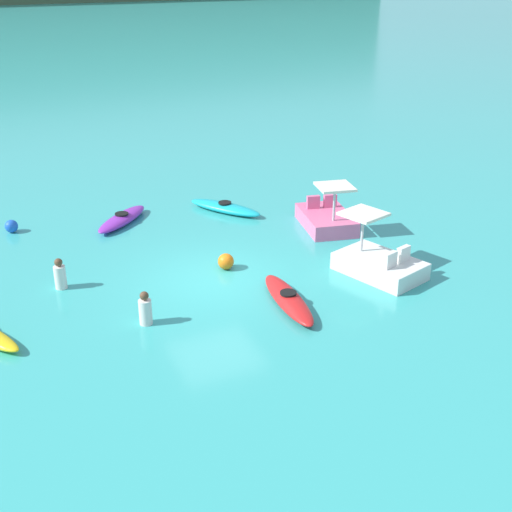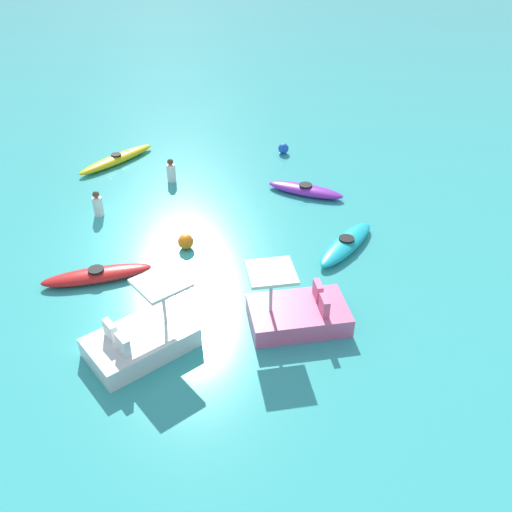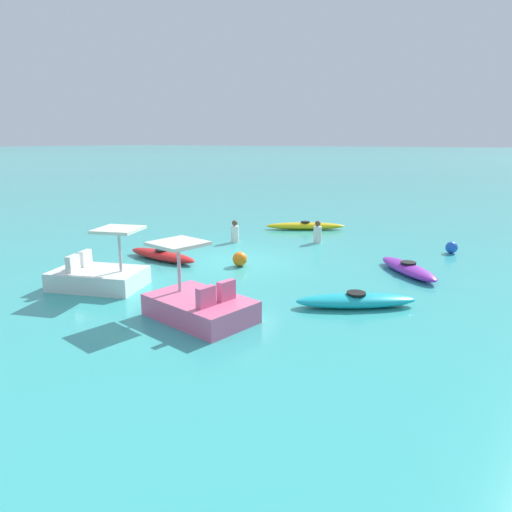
# 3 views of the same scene
# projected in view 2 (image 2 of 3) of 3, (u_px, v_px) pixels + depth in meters

# --- Properties ---
(ground_plane) EXTENTS (600.00, 600.00, 0.00)m
(ground_plane) POSITION_uv_depth(u_px,v_px,m) (164.00, 242.00, 16.80)
(ground_plane) COLOR #38ADA8
(kayak_red) EXTENTS (0.96, 3.03, 0.37)m
(kayak_red) POSITION_uv_depth(u_px,v_px,m) (97.00, 275.00, 15.11)
(kayak_red) COLOR red
(kayak_red) RESTS_ON ground_plane
(kayak_cyan) EXTENTS (2.22, 2.84, 0.37)m
(kayak_cyan) POSITION_uv_depth(u_px,v_px,m) (346.00, 244.00, 16.42)
(kayak_cyan) COLOR #19B7C6
(kayak_cyan) RESTS_ON ground_plane
(kayak_purple) EXTENTS (2.44, 2.45, 0.37)m
(kayak_purple) POSITION_uv_depth(u_px,v_px,m) (305.00, 190.00, 19.32)
(kayak_purple) COLOR purple
(kayak_purple) RESTS_ON ground_plane
(kayak_yellow) EXTENTS (2.32, 3.37, 0.37)m
(kayak_yellow) POSITION_uv_depth(u_px,v_px,m) (117.00, 159.00, 21.48)
(kayak_yellow) COLOR yellow
(kayak_yellow) RESTS_ON ground_plane
(pedal_boat_white) EXTENTS (2.16, 2.74, 1.68)m
(pedal_boat_white) POSITION_uv_depth(u_px,v_px,m) (141.00, 339.00, 12.73)
(pedal_boat_white) COLOR white
(pedal_boat_white) RESTS_ON ground_plane
(pedal_boat_pink) EXTENTS (1.95, 2.66, 1.68)m
(pedal_boat_pink) POSITION_uv_depth(u_px,v_px,m) (298.00, 312.00, 13.52)
(pedal_boat_pink) COLOR pink
(pedal_boat_pink) RESTS_ON ground_plane
(buoy_orange) EXTENTS (0.47, 0.47, 0.47)m
(buoy_orange) POSITION_uv_depth(u_px,v_px,m) (186.00, 242.00, 16.38)
(buoy_orange) COLOR orange
(buoy_orange) RESTS_ON ground_plane
(buoy_blue) EXTENTS (0.42, 0.42, 0.42)m
(buoy_blue) POSITION_uv_depth(u_px,v_px,m) (283.00, 149.00, 22.20)
(buoy_blue) COLOR blue
(buoy_blue) RESTS_ON ground_plane
(person_near_shore) EXTENTS (0.42, 0.42, 0.88)m
(person_near_shore) POSITION_uv_depth(u_px,v_px,m) (171.00, 172.00, 20.02)
(person_near_shore) COLOR silver
(person_near_shore) RESTS_ON ground_plane
(person_by_kayaks) EXTENTS (0.36, 0.36, 0.88)m
(person_by_kayaks) POSITION_uv_depth(u_px,v_px,m) (98.00, 205.00, 17.95)
(person_by_kayaks) COLOR silver
(person_by_kayaks) RESTS_ON ground_plane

